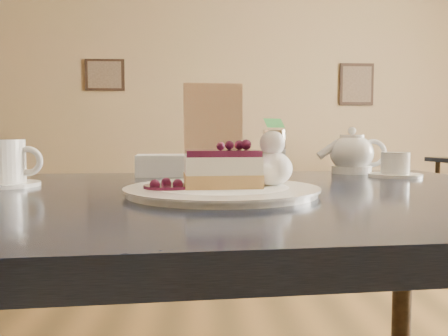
{
  "coord_description": "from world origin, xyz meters",
  "views": [
    {
      "loc": [
        -0.27,
        -0.78,
        0.9
      ],
      "look_at": [
        -0.23,
        -0.11,
        0.85
      ],
      "focal_mm": 35.0,
      "sensor_mm": 36.0,
      "label": 1
    }
  ],
  "objects_px": {
    "dessert_plate": "(222,191)",
    "coffee_set": "(4,165)",
    "cheesecake_slice": "(222,169)",
    "tea_set": "(360,157)",
    "main_table": "(218,235)"
  },
  "relations": [
    {
      "from": "dessert_plate",
      "to": "coffee_set",
      "type": "distance_m",
      "value": 0.45
    },
    {
      "from": "dessert_plate",
      "to": "cheesecake_slice",
      "type": "xyz_separation_m",
      "value": [
        0.0,
        -0.0,
        0.04
      ]
    },
    {
      "from": "coffee_set",
      "to": "tea_set",
      "type": "bearing_deg",
      "value": 17.56
    },
    {
      "from": "dessert_plate",
      "to": "coffee_set",
      "type": "xyz_separation_m",
      "value": [
        -0.43,
        0.14,
        0.04
      ]
    },
    {
      "from": "coffee_set",
      "to": "tea_set",
      "type": "height_order",
      "value": "tea_set"
    },
    {
      "from": "main_table",
      "to": "tea_set",
      "type": "relative_size",
      "value": 5.49
    },
    {
      "from": "main_table",
      "to": "coffee_set",
      "type": "xyz_separation_m",
      "value": [
        -0.42,
        0.09,
        0.13
      ]
    },
    {
      "from": "main_table",
      "to": "tea_set",
      "type": "height_order",
      "value": "tea_set"
    },
    {
      "from": "main_table",
      "to": "dessert_plate",
      "type": "relative_size",
      "value": 4.13
    },
    {
      "from": "cheesecake_slice",
      "to": "dessert_plate",
      "type": "bearing_deg",
      "value": 85.73
    },
    {
      "from": "main_table",
      "to": "tea_set",
      "type": "distance_m",
      "value": 0.54
    },
    {
      "from": "dessert_plate",
      "to": "tea_set",
      "type": "distance_m",
      "value": 0.56
    },
    {
      "from": "cheesecake_slice",
      "to": "coffee_set",
      "type": "relative_size",
      "value": 0.91
    },
    {
      "from": "cheesecake_slice",
      "to": "tea_set",
      "type": "distance_m",
      "value": 0.56
    },
    {
      "from": "dessert_plate",
      "to": "coffee_set",
      "type": "relative_size",
      "value": 2.19
    }
  ]
}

